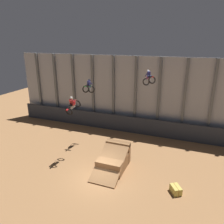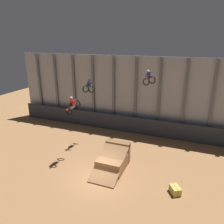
{
  "view_description": "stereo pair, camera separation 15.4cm",
  "coord_description": "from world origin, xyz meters",
  "px_view_note": "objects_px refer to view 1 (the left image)",
  "views": [
    {
      "loc": [
        6.48,
        -13.85,
        10.87
      ],
      "look_at": [
        -1.01,
        5.46,
        3.88
      ],
      "focal_mm": 35.0,
      "sensor_mm": 36.0,
      "label": 1
    },
    {
      "loc": [
        6.62,
        -13.79,
        10.87
      ],
      "look_at": [
        -1.01,
        5.46,
        3.88
      ],
      "focal_mm": 35.0,
      "sensor_mm": 36.0,
      "label": 2
    }
  ],
  "objects_px": {
    "dirt_ramp": "(114,160)",
    "hay_bale_trackside": "(176,190)",
    "rider_bike_left_air": "(89,87)",
    "rider_bike_center_air": "(73,105)",
    "rider_bike_right_air": "(149,78)"
  },
  "relations": [
    {
      "from": "dirt_ramp",
      "to": "rider_bike_left_air",
      "type": "xyz_separation_m",
      "value": [
        -4.26,
        3.92,
        5.41
      ]
    },
    {
      "from": "rider_bike_left_air",
      "to": "rider_bike_center_air",
      "type": "xyz_separation_m",
      "value": [
        0.2,
        -3.63,
        -0.91
      ]
    },
    {
      "from": "dirt_ramp",
      "to": "rider_bike_right_air",
      "type": "relative_size",
      "value": 2.41
    },
    {
      "from": "rider_bike_right_air",
      "to": "hay_bale_trackside",
      "type": "bearing_deg",
      "value": -96.25
    },
    {
      "from": "rider_bike_center_air",
      "to": "rider_bike_left_air",
      "type": "bearing_deg",
      "value": 95.56
    },
    {
      "from": "rider_bike_center_air",
      "to": "rider_bike_right_air",
      "type": "bearing_deg",
      "value": 41.18
    },
    {
      "from": "hay_bale_trackside",
      "to": "dirt_ramp",
      "type": "bearing_deg",
      "value": 163.69
    },
    {
      "from": "dirt_ramp",
      "to": "hay_bale_trackside",
      "type": "xyz_separation_m",
      "value": [
        5.51,
        -1.61,
        -0.44
      ]
    },
    {
      "from": "dirt_ramp",
      "to": "hay_bale_trackside",
      "type": "distance_m",
      "value": 5.76
    },
    {
      "from": "rider_bike_center_air",
      "to": "hay_bale_trackside",
      "type": "distance_m",
      "value": 10.93
    },
    {
      "from": "rider_bike_center_air",
      "to": "rider_bike_right_air",
      "type": "distance_m",
      "value": 7.68
    },
    {
      "from": "rider_bike_center_air",
      "to": "hay_bale_trackside",
      "type": "height_order",
      "value": "rider_bike_center_air"
    },
    {
      "from": "rider_bike_right_air",
      "to": "rider_bike_left_air",
      "type": "bearing_deg",
      "value": 153.25
    },
    {
      "from": "rider_bike_left_air",
      "to": "rider_bike_center_air",
      "type": "relative_size",
      "value": 0.93
    },
    {
      "from": "hay_bale_trackside",
      "to": "rider_bike_right_air",
      "type": "bearing_deg",
      "value": 120.1
    }
  ]
}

